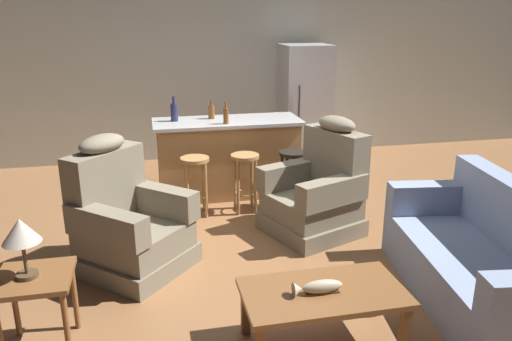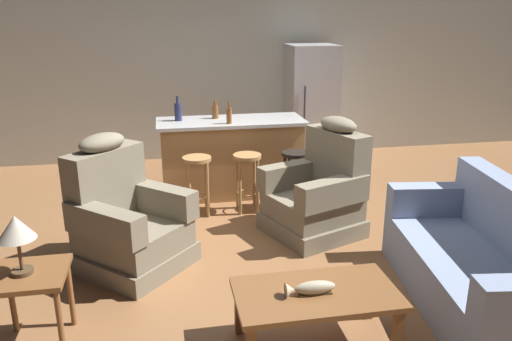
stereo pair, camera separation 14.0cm
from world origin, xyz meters
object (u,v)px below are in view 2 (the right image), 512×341
Objects in this scene: end_table at (31,286)px; couch at (482,265)px; bottle_tall_green at (229,115)px; bottle_wine_dark at (178,111)px; table_lamp at (16,231)px; fish_figurine at (310,288)px; recliner_near_lamp at (126,221)px; bar_stool_left at (197,175)px; coffee_table at (316,299)px; recliner_near_island at (319,193)px; bar_stool_right at (295,169)px; bottle_short_amber at (215,111)px; bar_stool_middle at (247,172)px; refrigerator at (311,105)px; kitchen_island at (231,157)px.

couch is at bearing -1.91° from end_table.
bottle_wine_dark is (-0.58, 0.29, 0.01)m from bottle_tall_green.
table_lamp reaches higher than couch.
fish_figurine is 0.28× the size of recliner_near_lamp.
bottle_tall_green is (0.42, 0.42, 0.58)m from bar_stool_left.
coffee_table is 0.92× the size of recliner_near_island.
bar_stool_right is 1.26m from bottle_short_amber.
recliner_near_lamp reaches higher than bar_stool_right.
bar_stool_middle is (-1.45, 2.26, 0.13)m from couch.
bar_stool_right is (2.40, 2.15, 0.01)m from end_table.
bar_stool_middle is 2.27m from refrigerator.
bottle_wine_dark reaches higher than bottle_short_amber.
bottle_tall_green reaches higher than coffee_table.
fish_figurine is 0.28× the size of recliner_near_island.
bar_stool_middle reaches higher than fish_figurine.
bottle_wine_dark is (0.55, 1.77, 0.64)m from recliner_near_lamp.
refrigerator is at bearing 74.07° from coffee_table.
bottle_short_amber reaches higher than bar_stool_middle.
table_lamp reaches higher than coffee_table.
coffee_table is 3.01m from bottle_tall_green.
recliner_near_island is 1.38m from bar_stool_left.
bar_stool_left reaches higher than end_table.
recliner_near_island reaches higher than bottle_short_amber.
couch is at bearing 18.87° from recliner_near_lamp.
bar_stool_right is (0.52, 2.50, 0.11)m from coffee_table.
bar_stool_right is at bearing 41.85° from end_table.
bottle_wine_dark is at bearing -67.29° from recliner_near_island.
bottle_tall_green reaches higher than table_lamp.
recliner_near_lamp is (-1.27, 1.46, -0.04)m from fish_figurine.
recliner_near_island is 2.93× the size of table_lamp.
recliner_near_lamp reaches higher than fish_figurine.
bar_stool_left is at bearing 103.63° from coffee_table.
bar_stool_left is at bearing -126.77° from kitchen_island.
kitchen_island is (-0.73, 1.32, 0.06)m from recliner_near_island.
recliner_near_lamp reaches higher than bar_stool_left.
bottle_short_amber is at bearing 144.17° from kitchen_island.
fish_figurine is at bearing -155.68° from coffee_table.
bar_stool_right is 1.00m from bottle_tall_green.
bar_stool_left and bar_stool_middle have the same top height.
couch is 2.98m from recliner_near_lamp.
couch is 3.54m from bottle_short_amber.
recliner_near_lamp is 2.14× the size of end_table.
bottle_tall_green is at bearing -26.13° from bottle_wine_dark.
bottle_tall_green is at bearing -51.06° from couch.
bottle_wine_dark reaches higher than bar_stool_middle.
kitchen_island is 0.86m from bottle_wine_dark.
bottle_wine_dark is (-1.29, 0.71, 0.59)m from bar_stool_right.
couch is 7.58× the size of bottle_tall_green.
bar_stool_middle is (0.01, 2.53, 0.01)m from fish_figurine.
refrigerator is at bearing -125.94° from recliner_near_island.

